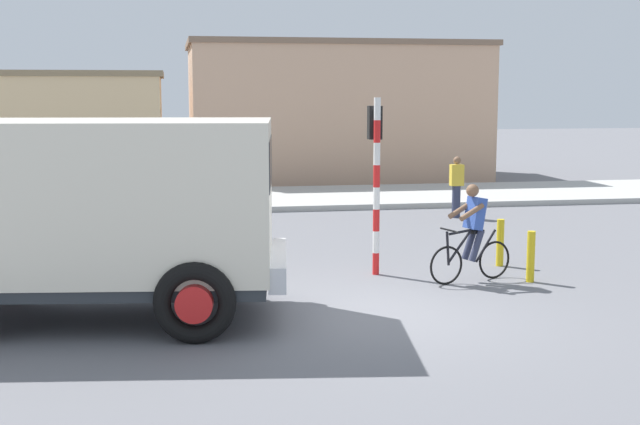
{
  "coord_description": "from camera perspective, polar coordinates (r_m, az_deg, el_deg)",
  "views": [
    {
      "loc": [
        -2.87,
        -12.01,
        3.3
      ],
      "look_at": [
        -0.31,
        2.5,
        1.2
      ],
      "focal_mm": 47.66,
      "sensor_mm": 36.0,
      "label": 1
    }
  ],
  "objects": [
    {
      "name": "sidewalk_far",
      "position": [
        25.9,
        -3.58,
        0.95
      ],
      "size": [
        80.0,
        5.0,
        0.16
      ],
      "primitive_type": "cube",
      "color": "#ADADA8",
      "rests_on": "ground"
    },
    {
      "name": "traffic_light_pole",
      "position": [
        15.31,
        3.76,
        3.48
      ],
      "size": [
        0.24,
        0.43,
        3.2
      ],
      "color": "red",
      "rests_on": "ground"
    },
    {
      "name": "pedestrian_near_kerb",
      "position": [
        22.62,
        9.15,
        1.78
      ],
      "size": [
        0.34,
        0.22,
        1.62
      ],
      "color": "#2D334C",
      "rests_on": "ground"
    },
    {
      "name": "car_red_near",
      "position": [
        19.86,
        -15.56,
        0.63
      ],
      "size": [
        4.04,
        1.96,
        1.6
      ],
      "color": "#1E2328",
      "rests_on": "ground"
    },
    {
      "name": "ground_plane",
      "position": [
        12.78,
        3.33,
        -6.87
      ],
      "size": [
        120.0,
        120.0,
        0.0
      ],
      "primitive_type": "plane",
      "color": "slate"
    },
    {
      "name": "truck_foreground",
      "position": [
        12.62,
        -15.08,
        0.4
      ],
      "size": [
        5.69,
        3.34,
        2.9
      ],
      "color": "silver",
      "rests_on": "ground"
    },
    {
      "name": "bollard_far",
      "position": [
        16.53,
        12.0,
        -2.0
      ],
      "size": [
        0.14,
        0.14,
        0.9
      ],
      "primitive_type": "cylinder",
      "color": "gold",
      "rests_on": "ground"
    },
    {
      "name": "bollard_near",
      "position": [
        15.26,
        13.97,
        -2.89
      ],
      "size": [
        0.14,
        0.14,
        0.9
      ],
      "primitive_type": "cylinder",
      "color": "gold",
      "rests_on": "ground"
    },
    {
      "name": "building_mid_block",
      "position": [
        32.72,
        0.9,
        6.83
      ],
      "size": [
        11.01,
        6.37,
        5.13
      ],
      "color": "tan",
      "rests_on": "ground"
    },
    {
      "name": "cyclist",
      "position": [
        15.0,
        10.17,
        -1.36
      ],
      "size": [
        1.66,
        0.68,
        1.72
      ],
      "color": "black",
      "rests_on": "ground"
    }
  ]
}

